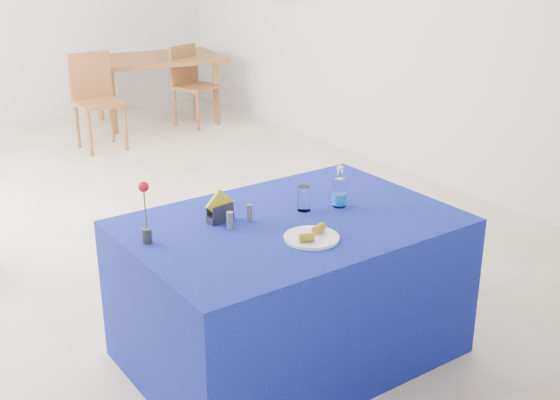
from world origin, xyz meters
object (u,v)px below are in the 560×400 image
object	(u,v)px
water_bottle	(339,193)
chair_bg_right	(190,80)
oak_table	(156,63)
plate	(312,238)
chair_bg_left	(95,94)
blue_table	(290,289)

from	to	relation	value
water_bottle	chair_bg_right	world-z (taller)	water_bottle
water_bottle	chair_bg_right	distance (m)	4.76
oak_table	chair_bg_right	world-z (taller)	chair_bg_right
oak_table	chair_bg_right	size ratio (longest dim) A/B	1.81
plate	chair_bg_right	world-z (taller)	chair_bg_right
plate	chair_bg_left	size ratio (longest dim) A/B	0.27
oak_table	chair_bg_left	distance (m)	1.18
chair_bg_right	water_bottle	bearing A→B (deg)	-128.42
blue_table	chair_bg_right	bearing A→B (deg)	67.62
blue_table	chair_bg_left	distance (m)	4.29
plate	chair_bg_right	distance (m)	5.12
chair_bg_left	chair_bg_right	world-z (taller)	chair_bg_left
blue_table	water_bottle	size ratio (longest dim) A/B	7.44
blue_table	chair_bg_right	size ratio (longest dim) A/B	1.77
plate	oak_table	world-z (taller)	plate
blue_table	chair_bg_left	xyz separation A→B (m)	(0.63, 4.24, 0.18)
plate	chair_bg_left	xyz separation A→B (m)	(0.69, 4.48, -0.21)
chair_bg_left	chair_bg_right	xyz separation A→B (m)	(1.22, 0.26, -0.04)
water_bottle	chair_bg_left	bearing A→B (deg)	85.79
blue_table	plate	bearing A→B (deg)	-103.20
water_bottle	oak_table	bearing A→B (deg)	75.08
blue_table	water_bottle	world-z (taller)	water_bottle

